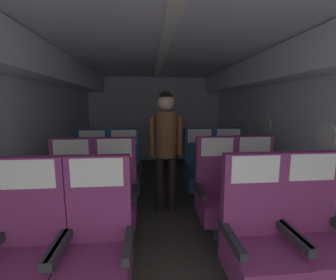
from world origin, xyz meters
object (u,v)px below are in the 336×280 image
at_px(seat_b_right_aisle, 256,192).
at_px(seat_c_right_aisle, 229,170).
at_px(seat_c_left_window, 92,174).
at_px(seat_a_right_aisle, 314,237).
at_px(flight_attendant, 166,139).
at_px(seat_c_right_window, 200,171).
at_px(seat_a_left_aisle, 98,249).
at_px(seat_b_left_window, 71,199).
at_px(seat_b_left_aisle, 115,197).
at_px(seat_a_right_window, 257,242).
at_px(seat_a_left_window, 28,253).
at_px(seat_b_right_window, 218,194).
at_px(seat_c_left_aisle, 124,173).

bearing_deg(seat_b_right_aisle, seat_c_right_aisle, 89.49).
bearing_deg(seat_b_right_aisle, seat_c_left_window, 156.84).
relative_size(seat_a_right_aisle, flight_attendant, 0.67).
relative_size(seat_b_right_aisle, seat_c_right_window, 1.00).
bearing_deg(seat_c_right_aisle, seat_a_left_aisle, -131.95).
height_order(seat_b_left_window, seat_c_right_aisle, same).
height_order(seat_b_left_aisle, seat_b_right_aisle, same).
distance_m(seat_a_right_window, seat_c_left_window, 2.34).
xyz_separation_m(seat_a_left_window, seat_b_right_aisle, (2.00, 0.87, 0.00)).
xyz_separation_m(seat_b_left_aisle, seat_c_right_window, (1.12, 0.87, 0.00)).
relative_size(seat_a_left_aisle, seat_c_right_window, 1.00).
bearing_deg(seat_a_right_window, seat_c_right_window, 89.99).
relative_size(seat_b_right_aisle, seat_b_right_window, 1.00).
distance_m(seat_c_right_aisle, seat_c_right_window, 0.44).
bearing_deg(seat_c_right_window, seat_b_right_window, -90.75).
bearing_deg(seat_b_left_window, seat_b_left_aisle, 1.41).
bearing_deg(seat_b_right_aisle, seat_a_right_aisle, -88.97).
distance_m(seat_a_left_aisle, seat_a_right_aisle, 1.56).
relative_size(seat_a_right_window, seat_c_left_window, 1.00).
bearing_deg(seat_c_left_window, flight_attendant, -15.78).
relative_size(seat_b_right_window, seat_c_right_window, 1.00).
height_order(seat_b_left_aisle, seat_c_right_aisle, same).
xyz_separation_m(seat_b_right_aisle, seat_c_left_window, (-1.99, 0.85, 0.00)).
relative_size(seat_a_left_window, seat_b_right_window, 1.00).
xyz_separation_m(seat_a_right_aisle, flight_attendant, (-0.98, 1.44, 0.52)).
xyz_separation_m(seat_a_left_aisle, seat_b_right_aisle, (1.55, 0.87, 0.00)).
relative_size(seat_a_left_window, seat_b_right_aisle, 1.00).
bearing_deg(seat_c_left_aisle, seat_c_right_aisle, -0.06).
distance_m(seat_b_left_window, seat_c_left_window, 0.86).
bearing_deg(seat_c_left_window, seat_a_left_window, -90.40).
xyz_separation_m(seat_a_left_aisle, seat_c_left_window, (-0.44, 1.72, 0.00)).
xyz_separation_m(seat_a_left_window, seat_a_right_window, (1.57, -0.02, 0.00)).
bearing_deg(seat_a_left_aisle, seat_b_left_aisle, 90.31).
height_order(seat_a_left_aisle, seat_a_right_window, same).
distance_m(seat_a_left_aisle, flight_attendant, 1.63).
height_order(seat_a_right_aisle, seat_c_left_aisle, same).
relative_size(seat_a_right_aisle, seat_c_right_aisle, 1.00).
height_order(seat_b_left_window, seat_b_right_aisle, same).
xyz_separation_m(seat_a_left_aisle, seat_a_right_aisle, (1.56, -0.01, 0.00)).
relative_size(seat_b_left_window, seat_c_right_window, 1.00).
xyz_separation_m(seat_a_left_window, seat_c_left_window, (0.01, 1.72, 0.00)).
bearing_deg(seat_a_right_window, seat_c_left_window, 131.80).
bearing_deg(flight_attendant, seat_b_left_window, -149.78).
distance_m(seat_b_right_window, seat_c_left_aisle, 1.41).
distance_m(seat_a_left_window, seat_b_left_window, 0.86).
distance_m(seat_a_left_window, seat_a_left_aisle, 0.45).
bearing_deg(seat_c_right_aisle, seat_a_right_window, -104.04).
bearing_deg(seat_a_right_aisle, seat_c_right_window, 104.33).
height_order(seat_a_right_window, seat_b_left_aisle, same).
relative_size(seat_a_left_aisle, seat_b_right_window, 1.00).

